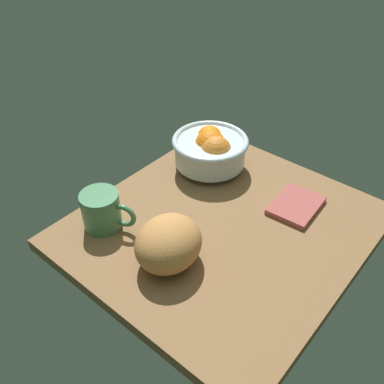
{
  "coord_description": "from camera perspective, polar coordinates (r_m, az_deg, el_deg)",
  "views": [
    {
      "loc": [
        61.76,
        42.79,
        69.33
      ],
      "look_at": [
        0.3,
        -9.24,
        5.0
      ],
      "focal_mm": 40.18,
      "sensor_mm": 36.0,
      "label": 1
    }
  ],
  "objects": [
    {
      "name": "ground_plane",
      "position": [
        1.03,
        4.04,
        -4.81
      ],
      "size": [
        66.17,
        61.07,
        3.0
      ],
      "primitive_type": "cube",
      "color": "olive"
    },
    {
      "name": "fruit_bowl",
      "position": [
        1.17,
        2.48,
        5.82
      ],
      "size": [
        20.66,
        20.66,
        11.2
      ],
      "color": "silver",
      "rests_on": "ground"
    },
    {
      "name": "bread_loaf",
      "position": [
        0.9,
        -3.15,
        -6.82
      ],
      "size": [
        17.14,
        15.59,
        10.87
      ],
      "primitive_type": "ellipsoid",
      "rotation": [
        0.0,
        0.0,
        0.15
      ],
      "color": "#C88548",
      "rests_on": "ground"
    },
    {
      "name": "napkin_folded",
      "position": [
        1.09,
        13.65,
        -1.75
      ],
      "size": [
        14.14,
        11.11,
        1.37
      ],
      "primitive_type": "cube",
      "rotation": [
        0.0,
        0.0,
        0.07
      ],
      "color": "#B2524F",
      "rests_on": "ground"
    },
    {
      "name": "mug",
      "position": [
        1.01,
        -11.8,
        -2.43
      ],
      "size": [
        8.92,
        12.89,
        9.14
      ],
      "color": "#47875A",
      "rests_on": "ground"
    }
  ]
}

